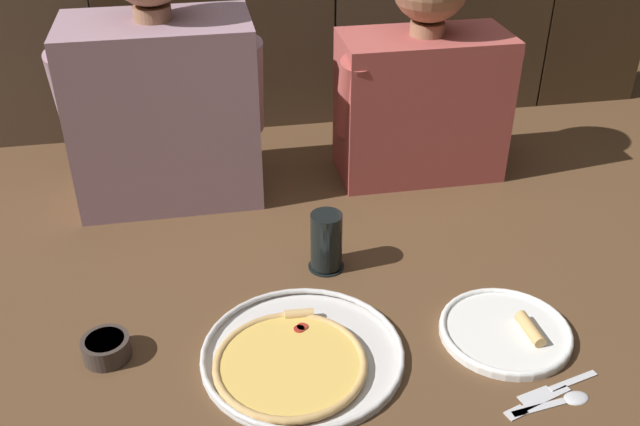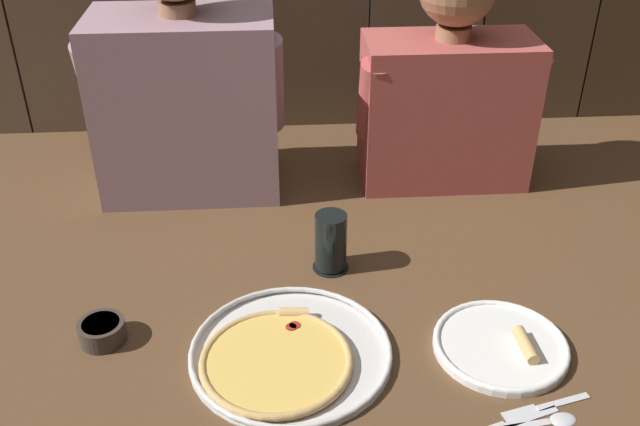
{
  "view_description": "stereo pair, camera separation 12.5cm",
  "coord_description": "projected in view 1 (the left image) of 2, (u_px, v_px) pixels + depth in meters",
  "views": [
    {
      "loc": [
        -0.23,
        -0.98,
        0.86
      ],
      "look_at": [
        -0.03,
        0.1,
        0.18
      ],
      "focal_mm": 39.9,
      "sensor_mm": 36.0,
      "label": 1
    },
    {
      "loc": [
        -0.1,
        -1.0,
        0.86
      ],
      "look_at": [
        -0.03,
        0.1,
        0.18
      ],
      "focal_mm": 39.9,
      "sensor_mm": 36.0,
      "label": 2
    }
  ],
  "objects": [
    {
      "name": "pizza_tray",
      "position": [
        297.0,
        357.0,
        1.22
      ],
      "size": [
        0.35,
        0.35,
        0.03
      ],
      "color": "silver",
      "rests_on": "ground"
    },
    {
      "name": "drinking_glass",
      "position": [
        327.0,
        242.0,
        1.43
      ],
      "size": [
        0.07,
        0.07,
        0.13
      ],
      "color": "black",
      "rests_on": "ground"
    },
    {
      "name": "diner_right",
      "position": [
        423.0,
        76.0,
        1.68
      ],
      "size": [
        0.43,
        0.2,
        0.56
      ],
      "color": "#AD4C47",
      "rests_on": "ground"
    },
    {
      "name": "ground_plane",
      "position": [
        344.0,
        322.0,
        1.31
      ],
      "size": [
        3.2,
        3.2,
        0.0
      ],
      "primitive_type": "plane",
      "color": "brown"
    },
    {
      "name": "dipping_bowl",
      "position": [
        106.0,
        347.0,
        1.22
      ],
      "size": [
        0.08,
        0.08,
        0.04
      ],
      "color": "#3D332D",
      "rests_on": "ground"
    },
    {
      "name": "dinner_plate",
      "position": [
        506.0,
        331.0,
        1.28
      ],
      "size": [
        0.24,
        0.24,
        0.03
      ],
      "color": "white",
      "rests_on": "ground"
    },
    {
      "name": "diner_left",
      "position": [
        161.0,
        87.0,
        1.58
      ],
      "size": [
        0.45,
        0.24,
        0.63
      ],
      "color": "gray",
      "rests_on": "ground"
    },
    {
      "name": "table_fork",
      "position": [
        535.0,
        403.0,
        1.14
      ],
      "size": [
        0.13,
        0.06,
        0.01
      ],
      "color": "silver",
      "rests_on": "ground"
    },
    {
      "name": "table_spoon",
      "position": [
        564.0,
        400.0,
        1.14
      ],
      "size": [
        0.14,
        0.04,
        0.01
      ],
      "color": "silver",
      "rests_on": "ground"
    },
    {
      "name": "table_knife",
      "position": [
        558.0,
        387.0,
        1.17
      ],
      "size": [
        0.15,
        0.05,
        0.01
      ],
      "color": "silver",
      "rests_on": "ground"
    }
  ]
}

